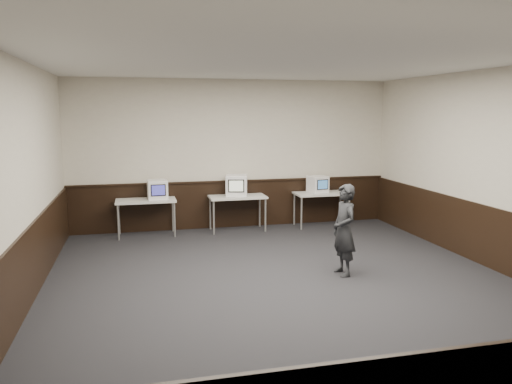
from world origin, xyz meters
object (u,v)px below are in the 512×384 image
(desk_right, at_px, (322,196))
(person, at_px, (344,230))
(emac_left, at_px, (157,190))
(desk_left, at_px, (146,203))
(emac_center, at_px, (237,185))
(emac_right, at_px, (318,184))
(desk_center, at_px, (237,199))

(desk_right, relative_size, person, 0.84)
(desk_right, height_order, emac_left, emac_left)
(desk_left, height_order, person, person)
(emac_center, relative_size, emac_right, 1.22)
(desk_right, height_order, emac_center, emac_center)
(emac_center, distance_m, emac_right, 1.82)
(emac_left, relative_size, emac_center, 0.79)
(emac_left, height_order, emac_right, emac_left)
(desk_center, relative_size, desk_right, 1.00)
(emac_right, bearing_deg, emac_center, 167.65)
(emac_center, bearing_deg, person, -59.15)
(desk_left, bearing_deg, emac_right, 0.43)
(desk_center, height_order, desk_right, same)
(person, bearing_deg, emac_center, -166.49)
(desk_left, relative_size, emac_right, 2.62)
(emac_left, bearing_deg, desk_left, 174.18)
(desk_center, bearing_deg, desk_left, 180.00)
(desk_center, bearing_deg, emac_center, 107.79)
(emac_left, height_order, person, person)
(desk_center, height_order, emac_center, emac_center)
(emac_center, height_order, emac_right, emac_center)
(desk_center, height_order, person, person)
(desk_left, relative_size, person, 0.84)
(emac_left, distance_m, person, 4.22)
(desk_right, xyz_separation_m, person, (-0.88, -3.26, 0.03))
(desk_right, distance_m, emac_center, 1.93)
(desk_right, distance_m, emac_left, 3.57)
(desk_center, relative_size, person, 0.84)
(emac_right, bearing_deg, desk_right, -29.75)
(desk_left, relative_size, emac_left, 2.71)
(desk_right, bearing_deg, emac_center, 179.02)
(person, bearing_deg, emac_right, 162.55)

